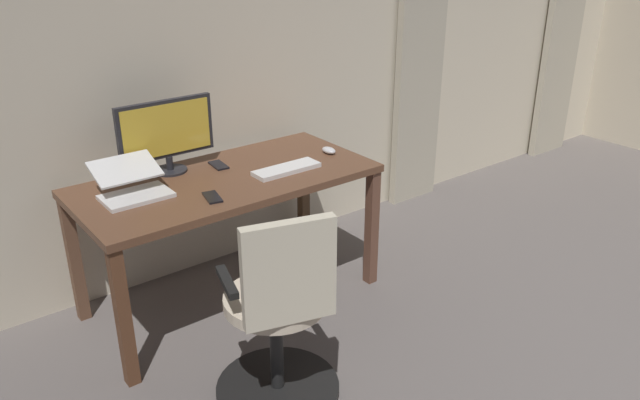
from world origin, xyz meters
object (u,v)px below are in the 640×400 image
at_px(computer_mouse, 329,150).
at_px(cell_phone_face_up, 212,197).
at_px(desk, 227,192).
at_px(computer_monitor, 166,132).
at_px(cell_phone_by_monitor, 219,165).
at_px(computer_keyboard, 287,169).
at_px(office_chair, 280,319).
at_px(laptop, 132,186).

height_order(computer_mouse, cell_phone_face_up, computer_mouse).
bearing_deg(desk, computer_monitor, -52.49).
distance_m(desk, cell_phone_by_monitor, 0.20).
distance_m(computer_mouse, cell_phone_face_up, 0.86).
bearing_deg(computer_monitor, computer_keyboard, 142.33).
xyz_separation_m(desk, computer_monitor, (0.20, -0.26, 0.31)).
relative_size(office_chair, laptop, 2.98).
relative_size(computer_keyboard, computer_mouse, 3.77).
height_order(computer_monitor, cell_phone_by_monitor, computer_monitor).
xyz_separation_m(computer_keyboard, laptop, (0.78, -0.19, 0.04)).
bearing_deg(laptop, office_chair, 103.13).
relative_size(computer_mouse, cell_phone_by_monitor, 0.69).
bearing_deg(desk, office_chair, 73.12).
xyz_separation_m(computer_monitor, laptop, (0.29, 0.19, -0.17)).
distance_m(desk, laptop, 0.51).
xyz_separation_m(office_chair, computer_mouse, (-0.92, -0.83, 0.32)).
xyz_separation_m(laptop, computer_mouse, (-1.14, 0.10, -0.03)).
relative_size(laptop, computer_mouse, 3.23).
distance_m(computer_keyboard, cell_phone_by_monitor, 0.39).
relative_size(desk, cell_phone_face_up, 10.88).
xyz_separation_m(computer_monitor, computer_keyboard, (-0.50, 0.38, -0.21)).
relative_size(computer_monitor, cell_phone_face_up, 3.65).
distance_m(computer_keyboard, laptop, 0.81).
distance_m(computer_monitor, computer_mouse, 0.93).
relative_size(desk, laptop, 4.84).
bearing_deg(computer_monitor, computer_mouse, 160.83).
relative_size(computer_keyboard, laptop, 1.17).
relative_size(desk, computer_mouse, 15.66).
distance_m(desk, computer_mouse, 0.67).
relative_size(desk, cell_phone_by_monitor, 10.88).
xyz_separation_m(office_chair, laptop, (0.22, -0.94, 0.35)).
xyz_separation_m(office_chair, cell_phone_by_monitor, (-0.31, -1.04, 0.31)).
bearing_deg(desk, cell_phone_by_monitor, -105.91).
height_order(desk, computer_keyboard, computer_keyboard).
bearing_deg(computer_keyboard, cell_phone_by_monitor, -49.34).
bearing_deg(cell_phone_face_up, computer_keyboard, -158.35).
distance_m(desk, office_chair, 0.94).
xyz_separation_m(cell_phone_by_monitor, cell_phone_face_up, (0.24, 0.37, 0.00)).
relative_size(office_chair, cell_phone_face_up, 6.68).
distance_m(desk, computer_keyboard, 0.34).
bearing_deg(office_chair, computer_keyboard, 68.98).
xyz_separation_m(desk, computer_keyboard, (-0.30, 0.13, 0.10)).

